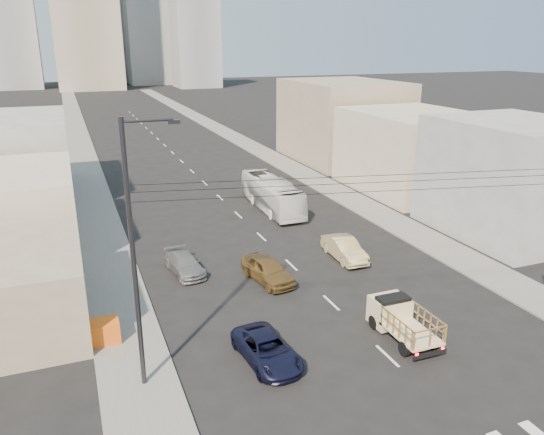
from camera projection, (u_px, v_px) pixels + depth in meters
ground at (412, 379)px, 24.31m from camera, size 420.00×420.00×0.00m
sidewalk_left at (79, 141)px, 82.16m from camera, size 3.50×180.00×0.12m
sidewalk_right at (225, 132)px, 90.24m from camera, size 3.50×180.00×0.12m
lane_dashes at (177, 157)px, 71.18m from camera, size 0.15×104.00×0.01m
flatbed_pickup at (401, 318)px, 27.46m from camera, size 1.95×4.41×1.90m
navy_pickup at (267, 350)px, 25.44m from camera, size 2.55×4.83×1.30m
city_bus at (272, 194)px, 48.43m from camera, size 2.54×10.60×2.95m
sedan_brown at (268, 270)px, 33.99m from camera, size 2.63×4.90×1.58m
sedan_tan at (344, 249)px, 37.52m from camera, size 1.75×4.69×1.53m
sedan_grey at (185, 264)px, 35.26m from camera, size 2.28×4.54×1.27m
streetlamp_left at (135, 252)px, 21.90m from camera, size 2.36×0.25×12.00m
overhead_wires at (408, 182)px, 22.81m from camera, size 23.01×5.02×0.72m
crate_stack at (101, 332)px, 26.91m from camera, size 1.80×1.20×1.14m
bldg_right_near at (513, 178)px, 41.81m from camera, size 10.00×12.00×9.00m
bldg_right_mid at (412, 151)px, 54.52m from camera, size 11.00×14.00×8.00m
bldg_right_far at (342, 121)px, 68.53m from camera, size 12.00×16.00×10.00m
bldg_left_far at (3, 159)px, 50.83m from camera, size 12.00×16.00×8.00m
midrise_ne at (148, 26)px, 187.80m from camera, size 16.00×16.00×40.00m
midrise_nw at (12, 34)px, 169.19m from camera, size 15.00×15.00×34.00m
midrise_back at (109, 21)px, 196.31m from camera, size 18.00×18.00×44.00m
midrise_east at (196, 44)px, 176.14m from camera, size 14.00×14.00×28.00m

